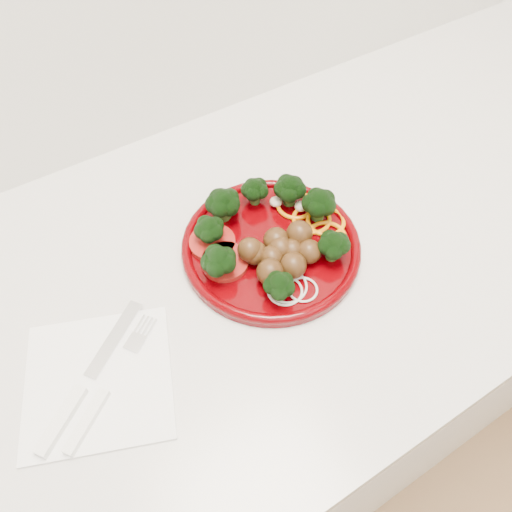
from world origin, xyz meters
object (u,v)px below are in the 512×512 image
knife (79,393)px  fork (98,404)px  plate (271,238)px  napkin (99,380)px

knife → fork: size_ratio=1.12×
plate → knife: bearing=-167.9°
knife → fork: knife is taller
plate → fork: 0.29m
plate → knife: (-0.29, -0.06, -0.01)m
fork → plate: bearing=-19.4°
plate → fork: bearing=-163.0°
knife → fork: (0.01, -0.02, -0.00)m
plate → fork: size_ratio=1.61×
napkin → knife: knife is taller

